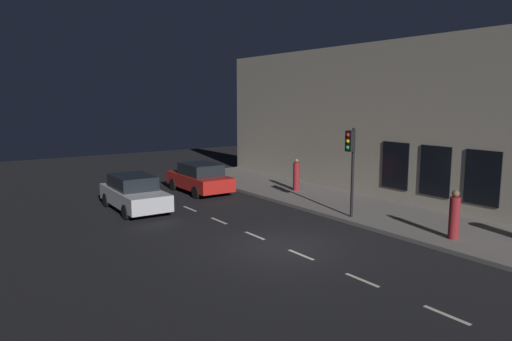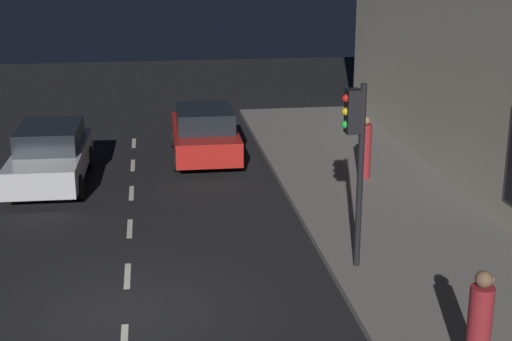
% 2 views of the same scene
% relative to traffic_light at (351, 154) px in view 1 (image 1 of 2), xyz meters
% --- Properties ---
extents(ground_plane, '(60.00, 60.00, 0.00)m').
position_rel_traffic_light_xyz_m(ground_plane, '(-4.42, -1.14, -2.75)').
color(ground_plane, black).
extents(sidewalk, '(4.50, 32.00, 0.15)m').
position_rel_traffic_light_xyz_m(sidewalk, '(1.83, -1.14, -2.68)').
color(sidewalk, slate).
rests_on(sidewalk, ground).
extents(building_facade, '(0.65, 32.00, 7.71)m').
position_rel_traffic_light_xyz_m(building_facade, '(4.38, -1.14, 1.10)').
color(building_facade, '#B2A893').
rests_on(building_facade, ground).
extents(lane_centre_line, '(0.12, 27.20, 0.01)m').
position_rel_traffic_light_xyz_m(lane_centre_line, '(-4.42, -2.14, -2.75)').
color(lane_centre_line, beige).
rests_on(lane_centre_line, ground).
extents(traffic_light, '(0.47, 0.32, 3.67)m').
position_rel_traffic_light_xyz_m(traffic_light, '(0.00, 0.00, 0.00)').
color(traffic_light, black).
rests_on(traffic_light, sidewalk).
extents(parked_car_0, '(2.02, 4.61, 1.58)m').
position_rel_traffic_light_xyz_m(parked_car_0, '(-6.58, 6.87, -1.96)').
color(parked_car_0, '#B7B7BC').
rests_on(parked_car_0, ground).
extents(parked_car_1, '(2.02, 4.40, 1.58)m').
position_rel_traffic_light_xyz_m(parked_car_1, '(-2.23, 8.76, -1.96)').
color(parked_car_1, red).
rests_on(parked_car_1, ground).
extents(pedestrian_0, '(0.37, 0.37, 1.73)m').
position_rel_traffic_light_xyz_m(pedestrian_0, '(0.77, -4.20, -1.80)').
color(pedestrian_0, maroon).
rests_on(pedestrian_0, sidewalk).
extents(pedestrian_1, '(0.45, 0.45, 1.70)m').
position_rel_traffic_light_xyz_m(pedestrian_1, '(1.90, 5.68, -1.81)').
color(pedestrian_1, maroon).
rests_on(pedestrian_1, sidewalk).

